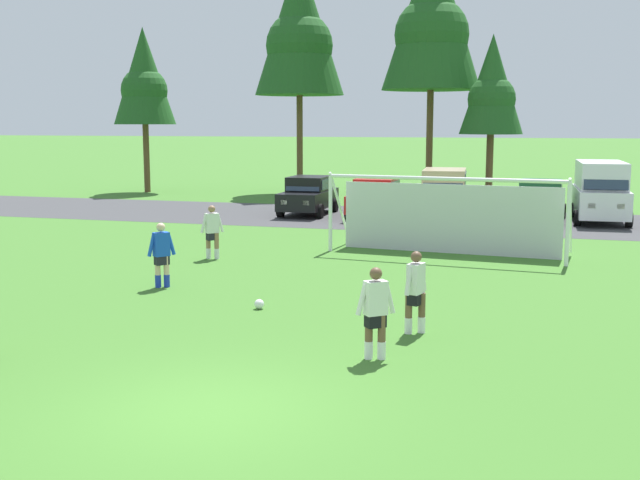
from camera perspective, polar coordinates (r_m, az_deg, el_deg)
name	(u,v)px	position (r m, az deg, el deg)	size (l,w,h in m)	color
ground_plane	(398,249)	(25.58, 5.75, -0.69)	(400.00, 400.00, 0.00)	#3D7028
parking_lot_strip	(433,219)	(33.68, 8.30, 1.51)	(52.00, 8.40, 0.01)	#3D3D3F
soccer_ball	(259,304)	(17.39, -4.49, -4.72)	(0.22, 0.22, 0.22)	white
soccer_goal	(448,214)	(24.68, 9.40, 1.93)	(7.56, 2.63, 2.57)	white
player_striker_near	(162,255)	(19.88, -11.57, -1.09)	(0.58, 0.59, 1.64)	beige
player_midfield_center	(375,313)	(13.60, 4.10, -5.41)	(0.67, 0.47, 1.64)	brown
player_defender_far	(212,232)	(23.81, -7.94, 0.58)	(0.63, 0.53, 1.64)	#936B4C
player_winger_left	(416,292)	(15.34, 7.04, -3.84)	(0.39, 0.70, 1.64)	brown
parked_car_slot_far_left	(309,195)	(35.12, -0.85, 3.32)	(2.09, 4.23, 1.72)	black
parked_car_slot_left	(376,198)	(34.08, 4.15, 3.13)	(2.07, 4.21, 1.72)	red
parked_car_slot_center_left	(444,194)	(33.56, 9.12, 3.37)	(2.41, 4.74, 2.16)	tan
parked_car_slot_center	(540,200)	(34.14, 15.91, 2.84)	(2.20, 4.29, 1.72)	#194C2D
parked_car_slot_center_right	(601,190)	(34.45, 19.94, 3.48)	(2.32, 4.86, 2.52)	silver
tree_left_edge	(144,79)	(47.73, -12.83, 11.44)	(3.63, 3.63, 9.68)	brown
tree_mid_left	(299,29)	(46.00, -1.53, 15.26)	(5.14, 5.14, 13.72)	brown
tree_center_back	(432,16)	(43.06, 8.24, 15.97)	(5.28, 5.28, 14.08)	brown
tree_mid_right	(492,88)	(40.63, 12.53, 10.86)	(3.20, 3.20, 8.53)	brown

